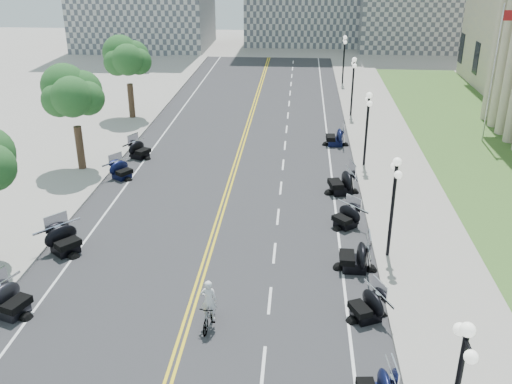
{
  "coord_description": "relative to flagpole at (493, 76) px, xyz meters",
  "views": [
    {
      "loc": [
        4.2,
        -20.11,
        13.85
      ],
      "look_at": [
        2.09,
        6.75,
        2.0
      ],
      "focal_mm": 40.0,
      "sensor_mm": 36.0,
      "label": 1
    }
  ],
  "objects": [
    {
      "name": "cyclist_rider",
      "position": [
        -17.06,
        -23.94,
        -3.0
      ],
      "size": [
        0.64,
        0.42,
        1.75
      ],
      "primitive_type": "imported",
      "rotation": [
        0.0,
        0.0,
        3.14
      ],
      "color": "silver",
      "rests_on": "bicycle"
    },
    {
      "name": "sidewalk_north",
      "position": [
        -7.5,
        -12.0,
        -4.92
      ],
      "size": [
        5.0,
        90.0,
        0.15
      ],
      "primitive_type": "cube",
      "color": "#9E9991",
      "rests_on": "ground"
    },
    {
      "name": "motorcycle_n_5",
      "position": [
        -10.9,
        -22.94,
        -4.34
      ],
      "size": [
        2.5,
        2.5,
        1.32
      ],
      "primitive_type": null,
      "rotation": [
        0.0,
        0.0,
        -1.13
      ],
      "color": "black",
      "rests_on": "road"
    },
    {
      "name": "tree_3",
      "position": [
        -28.0,
        -8.0,
        -0.25
      ],
      "size": [
        4.8,
        4.8,
        9.2
      ],
      "primitive_type": null,
      "color": "#235619",
      "rests_on": "sidewalk_south"
    },
    {
      "name": "lane_dash_19",
      "position": [
        -14.8,
        30.0,
        -4.99
      ],
      "size": [
        0.12,
        2.0,
        0.0
      ],
      "primitive_type": "cube",
      "color": "white",
      "rests_on": "road"
    },
    {
      "name": "lane_dash_15",
      "position": [
        -14.8,
        14.0,
        -4.99
      ],
      "size": [
        0.12,
        2.0,
        0.0
      ],
      "primitive_type": "cube",
      "color": "white",
      "rests_on": "road"
    },
    {
      "name": "motorcycle_n_7",
      "position": [
        -11.19,
        -14.9,
        -4.35
      ],
      "size": [
        2.62,
        2.62,
        1.3
      ],
      "primitive_type": null,
      "rotation": [
        0.0,
        0.0,
        -0.82
      ],
      "color": "black",
      "rests_on": "road"
    },
    {
      "name": "tree_4",
      "position": [
        -28.0,
        4.0,
        -0.25
      ],
      "size": [
        4.8,
        4.8,
        9.2
      ],
      "primitive_type": null,
      "color": "#235619",
      "rests_on": "sidewalk_south"
    },
    {
      "name": "motorcycle_s_5",
      "position": [
        -25.15,
        -23.78,
        -4.26
      ],
      "size": [
        2.68,
        2.68,
        1.47
      ],
      "primitive_type": null,
      "rotation": [
        0.0,
        0.0,
        1.24
      ],
      "color": "black",
      "rests_on": "road"
    },
    {
      "name": "lane_dash_6",
      "position": [
        -14.8,
        -22.0,
        -4.99
      ],
      "size": [
        0.12,
        2.0,
        0.0
      ],
      "primitive_type": "cube",
      "color": "white",
      "rests_on": "road"
    },
    {
      "name": "motorcycle_s_6",
      "position": [
        -24.92,
        -18.71,
        -4.25
      ],
      "size": [
        3.01,
        3.01,
        1.49
      ],
      "primitive_type": null,
      "rotation": [
        0.0,
        0.0,
        0.87
      ],
      "color": "black",
      "rests_on": "road"
    },
    {
      "name": "motorcycle_n_10",
      "position": [
        -11.11,
        -1.64,
        -4.27
      ],
      "size": [
        2.12,
        2.12,
        1.46
      ],
      "primitive_type": null,
      "rotation": [
        0.0,
        0.0,
        -1.55
      ],
      "color": "black",
      "rests_on": "road"
    },
    {
      "name": "lane_dash_16",
      "position": [
        -14.8,
        18.0,
        -4.99
      ],
      "size": [
        0.12,
        2.0,
        0.0
      ],
      "primitive_type": "cube",
      "color": "white",
      "rests_on": "road"
    },
    {
      "name": "lane_dash_14",
      "position": [
        -14.8,
        10.0,
        -4.99
      ],
      "size": [
        0.12,
        2.0,
        0.0
      ],
      "primitive_type": "cube",
      "color": "white",
      "rests_on": "road"
    },
    {
      "name": "motorcycle_s_8",
      "position": [
        -24.97,
        -9.22,
        -4.37
      ],
      "size": [
        2.52,
        2.52,
        1.26
      ],
      "primitive_type": null,
      "rotation": [
        0.0,
        0.0,
        0.95
      ],
      "color": "black",
      "rests_on": "road"
    },
    {
      "name": "street_lamp_4",
      "position": [
        -9.4,
        6.0,
        -2.4
      ],
      "size": [
        0.5,
        1.2,
        4.9
      ],
      "primitive_type": null,
      "color": "black",
      "rests_on": "sidewalk_north"
    },
    {
      "name": "lane_dash_9",
      "position": [
        -14.8,
        -10.0,
        -4.99
      ],
      "size": [
        0.12,
        2.0,
        0.0
      ],
      "primitive_type": "cube",
      "color": "white",
      "rests_on": "road"
    },
    {
      "name": "edge_line_north",
      "position": [
        -11.6,
        -12.0,
        -4.99
      ],
      "size": [
        0.12,
        90.0,
        0.0
      ],
      "primitive_type": "cube",
      "color": "white",
      "rests_on": "road"
    },
    {
      "name": "lane_dash_10",
      "position": [
        -14.8,
        -6.0,
        -4.99
      ],
      "size": [
        0.12,
        2.0,
        0.0
      ],
      "primitive_type": "cube",
      "color": "white",
      "rests_on": "road"
    },
    {
      "name": "lane_dash_8",
      "position": [
        -14.8,
        -14.0,
        -4.99
      ],
      "size": [
        0.12,
        2.0,
        0.0
      ],
      "primitive_type": "cube",
      "color": "white",
      "rests_on": "road"
    },
    {
      "name": "bicycle",
      "position": [
        -17.06,
        -23.94,
        -4.44
      ],
      "size": [
        0.72,
        1.91,
        1.12
      ],
      "primitive_type": "imported",
      "rotation": [
        0.0,
        0.0,
        -0.1
      ],
      "color": "#A51414",
      "rests_on": "road"
    },
    {
      "name": "motorcycle_n_6",
      "position": [
        -11.08,
        -19.19,
        -4.25
      ],
      "size": [
        2.19,
        2.19,
        1.49
      ],
      "primitive_type": null,
      "rotation": [
        0.0,
        0.0,
        -1.6
      ],
      "color": "black",
      "rests_on": "road"
    },
    {
      "name": "motorcycle_n_8",
      "position": [
        -11.18,
        -10.49,
        -4.22
      ],
      "size": [
        2.65,
        2.65,
        1.56
      ],
      "primitive_type": null,
      "rotation": [
        0.0,
        0.0,
        -1.36
      ],
      "color": "black",
      "rests_on": "road"
    },
    {
      "name": "lane_dash_18",
      "position": [
        -14.8,
        26.0,
        -4.99
      ],
      "size": [
        0.12,
        2.0,
        0.0
      ],
      "primitive_type": "cube",
      "color": "white",
      "rests_on": "road"
    },
    {
      "name": "lane_dash_11",
      "position": [
        -14.8,
        -2.0,
        -4.99
      ],
      "size": [
        0.12,
        2.0,
        0.0
      ],
      "primitive_type": "cube",
      "color": "white",
      "rests_on": "road"
    },
    {
      "name": "centerline_yellow_a",
      "position": [
        -18.12,
        -12.0,
        -4.99
      ],
      "size": [
        0.12,
        90.0,
        0.0
      ],
      "primitive_type": "cube",
      "color": "yellow",
      "rests_on": "road"
    },
    {
      "name": "ground",
      "position": [
        -18.0,
        -22.0,
        -5.0
      ],
      "size": [
        160.0,
        160.0,
        0.0
      ],
      "primitive_type": "plane",
      "color": "gray"
    },
    {
      "name": "lane_dash_13",
      "position": [
        -14.8,
        6.0,
        -4.99
      ],
      "size": [
        0.12,
        2.0,
        0.0
      ],
      "primitive_type": "cube",
      "color": "white",
      "rests_on": "road"
    },
    {
      "name": "lane_dash_17",
      "position": [
        -14.8,
        22.0,
        -4.99
      ],
      "size": [
        0.12,
        2.0,
        0.0
      ],
      "primitive_type": "cube",
      "color": "white",
      "rests_on": "road"
    },
    {
      "name": "motorcycle_s_9",
      "position": [
        -24.82,
        -5.43,
        -4.33
      ],
      "size": [
        2.55,
        2.55,
        1.33
      ],
      "primitive_type": null,
      "rotation": [
        0.0,
        0.0,
        1.11
      ],
      "color": "black",
      "rests_on": "road"
    },
    {
      "name": "lane_dash_7",
      "position": [
        -14.8,
        -18.0,
        -4.99
      ],
      "size": [
        0.12,
        2.0,
        0.0
      ],
      "primitive_type": "cube",
      "color": "white",
      "rests_on": "road"
    },
    {
      "name": "street_lamp_2",
      "position": [
        -9.4,
        -18.0,
        -2.4
      ],
      "size": [
        0.5,
        1.2,
        4.9
      ],
      "primitive_type": null,
      "color": "black",
      "rests_on": "sidewalk_north"
    },
    {
      "name": "lawn",
      "position": [
        -0.5,
        -4.0,
        -4.95
      ],
      "size": [
        9.0,
        60.0,
        0.1
      ],
      "primitive_type": "cube",
      "color": "#356023",
      "rests_on": "ground"
    },
    {
      "name": "lane_dash_5",
      "position": [
        -14.8,
        -26.0,
        -4.99
      ],
      "size": [
        0.12,
        2.0,
        0.0
      ],
      "primitive_type": "cube",
      "color": "white",
      "rests_on": "road"
    },
    {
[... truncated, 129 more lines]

